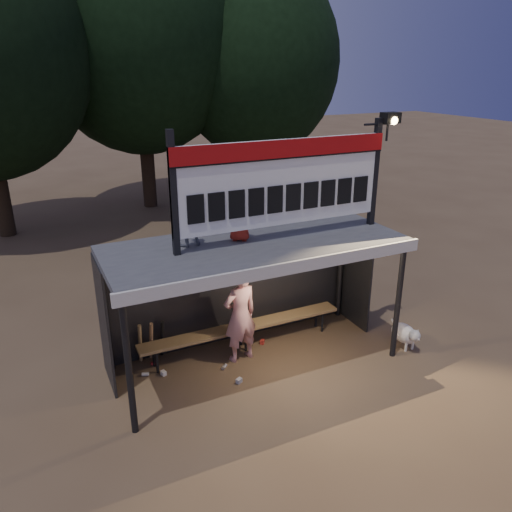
{
  "coord_description": "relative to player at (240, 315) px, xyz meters",
  "views": [
    {
      "loc": [
        -3.35,
        -7.05,
        5.07
      ],
      "look_at": [
        0.2,
        0.4,
        1.9
      ],
      "focal_mm": 35.0,
      "sensor_mm": 36.0,
      "label": 1
    }
  ],
  "objects": [
    {
      "name": "ground",
      "position": [
        0.2,
        -0.23,
        -0.9
      ],
      "size": [
        80.0,
        80.0,
        0.0
      ],
      "primitive_type": "plane",
      "color": "#4E3A27",
      "rests_on": "ground"
    },
    {
      "name": "player",
      "position": [
        0.0,
        0.0,
        0.0
      ],
      "size": [
        0.71,
        0.51,
        1.79
      ],
      "primitive_type": "imported",
      "rotation": [
        0.0,
        0.0,
        3.28
      ],
      "color": "silver",
      "rests_on": "ground"
    },
    {
      "name": "child_a",
      "position": [
        -0.88,
        0.11,
        1.87
      ],
      "size": [
        0.46,
        0.37,
        0.9
      ],
      "primitive_type": "imported",
      "rotation": [
        0.0,
        0.0,
        3.22
      ],
      "color": "slate",
      "rests_on": "dugout_shelter"
    },
    {
      "name": "child_b",
      "position": [
        0.0,
        -0.03,
        1.86
      ],
      "size": [
        0.5,
        0.45,
        0.87
      ],
      "primitive_type": "imported",
      "rotation": [
        0.0,
        0.0,
        2.63
      ],
      "color": "maroon",
      "rests_on": "dugout_shelter"
    },
    {
      "name": "dugout_shelter",
      "position": [
        0.2,
        0.02,
        0.95
      ],
      "size": [
        5.1,
        2.08,
        2.32
      ],
      "color": "#414144",
      "rests_on": "ground"
    },
    {
      "name": "scoreboard_assembly",
      "position": [
        0.75,
        -0.23,
        2.43
      ],
      "size": [
        4.1,
        0.27,
        1.99
      ],
      "color": "black",
      "rests_on": "dugout_shelter"
    },
    {
      "name": "bench",
      "position": [
        0.2,
        0.32,
        -0.46
      ],
      "size": [
        4.0,
        0.35,
        0.48
      ],
      "color": "olive",
      "rests_on": "ground"
    },
    {
      "name": "tree_mid",
      "position": [
        1.2,
        11.27,
        5.27
      ],
      "size": [
        7.22,
        7.22,
        10.36
      ],
      "color": "#302015",
      "rests_on": "ground"
    },
    {
      "name": "tree_right",
      "position": [
        5.2,
        10.27,
        4.29
      ],
      "size": [
        6.08,
        6.08,
        8.72
      ],
      "color": "black",
      "rests_on": "ground"
    },
    {
      "name": "dog",
      "position": [
        3.0,
        -0.97,
        -0.62
      ],
      "size": [
        0.36,
        0.81,
        0.49
      ],
      "color": "silver",
      "rests_on": "ground"
    },
    {
      "name": "bats",
      "position": [
        -1.49,
        0.59,
        -0.47
      ],
      "size": [
        0.48,
        0.33,
        0.84
      ],
      "color": "olive",
      "rests_on": "ground"
    },
    {
      "name": "litter",
      "position": [
        -0.79,
        0.03,
        -0.86
      ],
      "size": [
        2.44,
        1.25,
        0.08
      ],
      "color": "#AF281E",
      "rests_on": "ground"
    }
  ]
}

